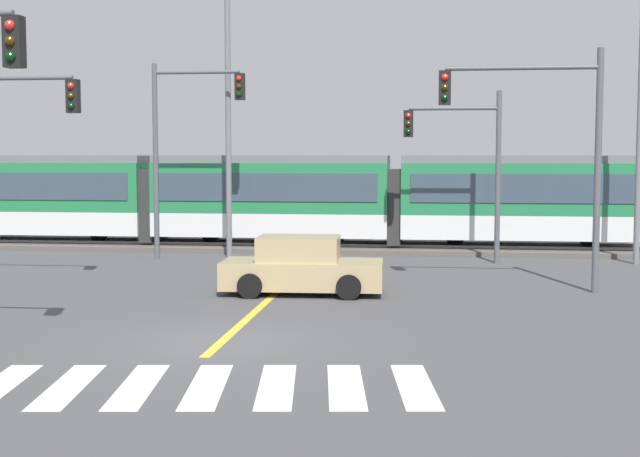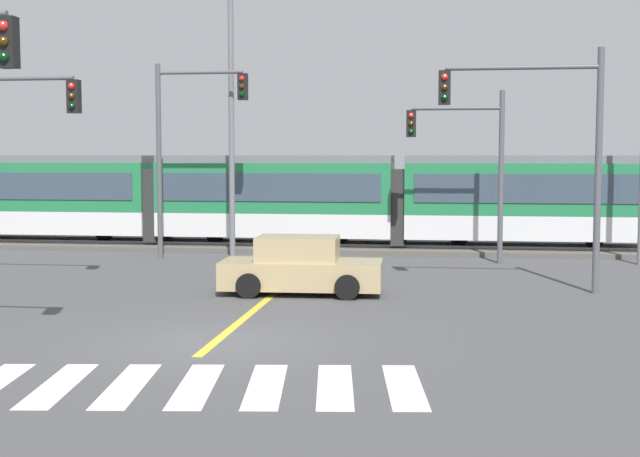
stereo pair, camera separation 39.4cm
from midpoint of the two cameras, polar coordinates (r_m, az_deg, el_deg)
name	(u,v)px [view 1 (the left image)]	position (r m, az deg, el deg)	size (l,w,h in m)	color
ground_plane	(220,343)	(17.59, -7.03, -7.28)	(200.00, 200.00, 0.00)	#474749
track_bed	(325,247)	(34.39, -0.03, -1.18)	(120.00, 4.00, 0.18)	#56514C
rail_near	(322,245)	(33.66, -0.18, -1.07)	(120.00, 0.08, 0.10)	#939399
rail_far	(327,241)	(35.08, 0.11, -0.83)	(120.00, 0.08, 0.10)	#939399
light_rail_tram	(272,196)	(34.54, -3.40, 2.10)	(28.00, 2.64, 3.43)	silver
crosswalk_stripe_2	(68,386)	(14.90, -16.56, -9.64)	(0.56, 2.80, 0.01)	silver
crosswalk_stripe_3	(138,386)	(14.63, -12.36, -9.82)	(0.56, 2.80, 0.01)	silver
crosswalk_stripe_4	(207,386)	(14.44, -8.03, -9.95)	(0.56, 2.80, 0.01)	silver
crosswalk_stripe_5	(276,386)	(14.33, -3.60, -10.03)	(0.56, 2.80, 0.01)	silver
crosswalk_stripe_6	(346,386)	(14.31, 0.87, -10.04)	(0.56, 2.80, 0.01)	silver
crosswalk_stripe_7	(415,386)	(14.37, 5.33, -10.00)	(0.56, 2.80, 0.01)	silver
lane_centre_line	(280,289)	(24.32, -3.02, -3.88)	(0.20, 16.53, 0.01)	gold
sedan_crossing	(302,267)	(23.37, -1.65, -2.50)	(4.26, 2.04, 1.52)	tan
traffic_light_mid_right	(544,132)	(24.22, 13.70, 6.00)	(4.25, 0.38, 6.42)	#515459
traffic_light_far_left	(183,131)	(31.25, -9.11, 6.17)	(3.25, 0.38, 6.77)	#515459
traffic_light_far_right	(465,152)	(30.30, 8.91, 4.84)	(3.25, 0.38, 5.77)	#515459
street_lamp_centre	(232,101)	(31.56, -6.03, 8.14)	(1.78, 0.28, 9.97)	slate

